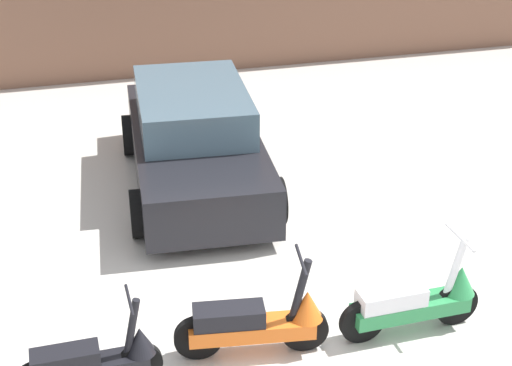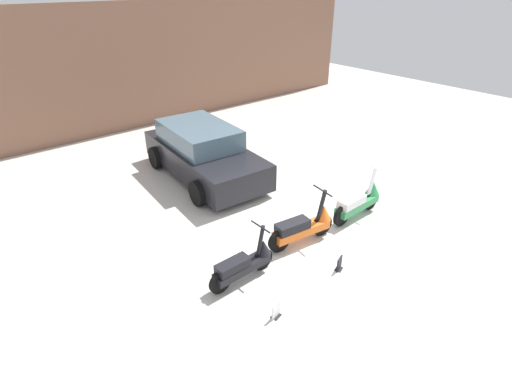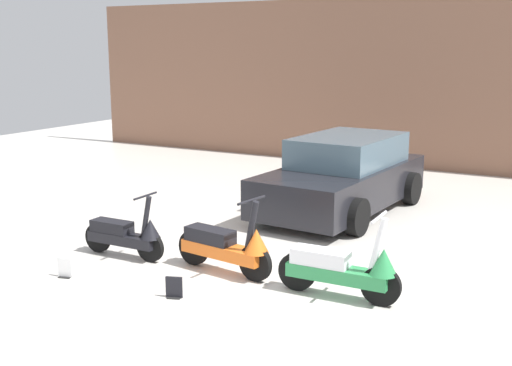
{
  "view_description": "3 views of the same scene",
  "coord_description": "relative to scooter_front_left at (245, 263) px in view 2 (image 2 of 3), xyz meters",
  "views": [
    {
      "loc": [
        -2.13,
        -5.37,
        5.0
      ],
      "look_at": [
        -0.05,
        2.33,
        0.93
      ],
      "focal_mm": 55.0,
      "sensor_mm": 36.0,
      "label": 1
    },
    {
      "loc": [
        -5.4,
        -3.9,
        4.72
      ],
      "look_at": [
        -0.58,
        1.94,
        0.78
      ],
      "focal_mm": 28.0,
      "sensor_mm": 36.0,
      "label": 2
    },
    {
      "loc": [
        3.64,
        -6.24,
        2.91
      ],
      "look_at": [
        -0.92,
        2.06,
        0.88
      ],
      "focal_mm": 45.0,
      "sensor_mm": 36.0,
      "label": 3
    }
  ],
  "objects": [
    {
      "name": "scooter_front_right",
      "position": [
        1.57,
        0.12,
        0.04
      ],
      "size": [
        1.51,
        0.56,
        1.06
      ],
      "rotation": [
        0.0,
        0.0,
        -0.14
      ],
      "color": "black",
      "rests_on": "ground_plane"
    },
    {
      "name": "wall_back",
      "position": [
        2.08,
        8.6,
        1.7
      ],
      "size": [
        19.6,
        0.12,
        4.06
      ],
      "primitive_type": "cube",
      "color": "#845B47",
      "rests_on": "ground_plane"
    },
    {
      "name": "scooter_front_left",
      "position": [
        0.0,
        0.0,
        0.0
      ],
      "size": [
        1.35,
        0.48,
        0.94
      ],
      "rotation": [
        0.0,
        0.0,
        0.01
      ],
      "color": "black",
      "rests_on": "ground_plane"
    },
    {
      "name": "car_rear_left",
      "position": [
        1.7,
        3.91,
        0.31
      ],
      "size": [
        2.14,
        4.07,
        1.34
      ],
      "rotation": [
        0.0,
        0.0,
        -1.65
      ],
      "color": "black",
      "rests_on": "ground_plane"
    },
    {
      "name": "scooter_front_center",
      "position": [
        3.21,
        0.04,
        0.04
      ],
      "size": [
        1.51,
        0.54,
        1.05
      ],
      "rotation": [
        0.0,
        0.0,
        0.02
      ],
      "color": "black",
      "rests_on": "ground_plane"
    },
    {
      "name": "placard_near_left_scooter",
      "position": [
        -0.18,
        -1.01,
        -0.22
      ],
      "size": [
        0.2,
        0.16,
        0.26
      ],
      "rotation": [
        0.0,
        0.0,
        0.24
      ],
      "color": "black",
      "rests_on": "ground_plane"
    },
    {
      "name": "ground_plane",
      "position": [
        2.08,
        -0.42,
        -0.33
      ],
      "size": [
        28.0,
        28.0,
        0.0
      ],
      "primitive_type": "plane",
      "color": "silver"
    },
    {
      "name": "placard_near_right_scooter",
      "position": [
        1.46,
        -0.89,
        -0.22
      ],
      "size": [
        0.2,
        0.17,
        0.26
      ],
      "rotation": [
        0.0,
        0.0,
        0.36
      ],
      "color": "black",
      "rests_on": "ground_plane"
    }
  ]
}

